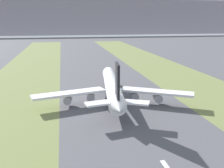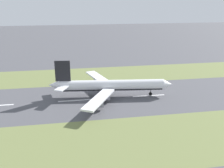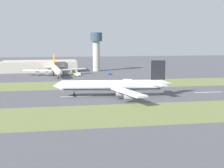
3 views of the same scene
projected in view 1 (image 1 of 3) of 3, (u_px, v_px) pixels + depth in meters
The scene contains 7 objects.
ground_plane at pixel (121, 103), 108.48m from camera, with size 800.00×800.00×0.00m, color #4C4C51.
grass_median_west at pixel (7, 110), 100.36m from camera, with size 40.00×600.00×0.01m, color olive.
grass_median_east at pixel (219, 97), 116.59m from camera, with size 40.00×600.00×0.01m, color olive.
centreline_dash_mid at pixel (130, 116), 93.91m from camera, with size 1.20×18.00×0.01m, color silver.
centreline_dash_far at pixel (110, 88), 132.04m from camera, with size 1.20×18.00×0.01m, color silver.
airplane_main_jet at pixel (112, 87), 109.15m from camera, with size 63.68×67.18×20.20m.
mountain_ridge at pixel (71, 17), 595.14m from camera, with size 800.00×120.00×73.76m, color gray.
Camera 1 is at (-22.87, -100.84, 33.90)m, focal length 42.00 mm.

